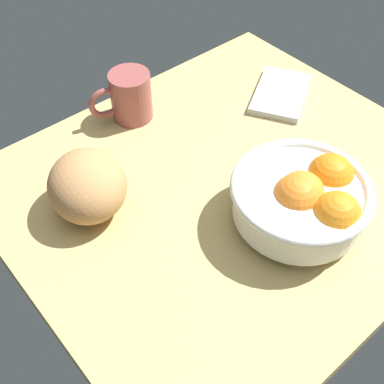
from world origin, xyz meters
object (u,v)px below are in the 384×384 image
(bread_loaf, at_px, (87,185))
(fruit_bowl, at_px, (305,198))
(napkin_folded, at_px, (281,94))
(mug, at_px, (129,97))

(bread_loaf, bearing_deg, fruit_bowl, -45.53)
(napkin_folded, relative_size, mug, 1.28)
(bread_loaf, height_order, napkin_folded, bread_loaf)
(bread_loaf, bearing_deg, napkin_folded, 0.20)
(fruit_bowl, bearing_deg, mug, 97.60)
(fruit_bowl, xyz_separation_m, bread_loaf, (-0.24, 0.24, -0.00))
(mug, bearing_deg, fruit_bowl, -82.40)
(napkin_folded, xyz_separation_m, mug, (-0.27, 0.14, 0.04))
(bread_loaf, relative_size, napkin_folded, 0.90)
(bread_loaf, distance_m, mug, 0.24)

